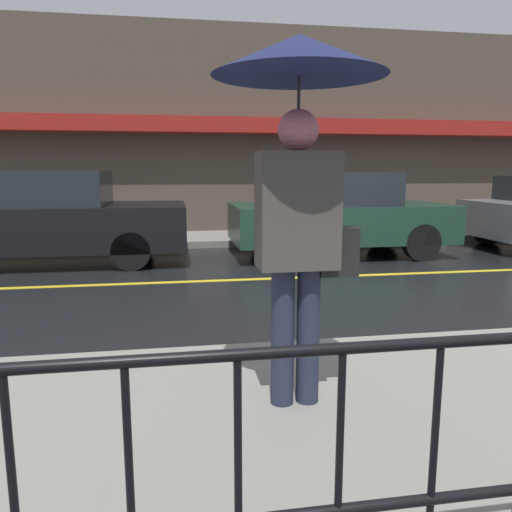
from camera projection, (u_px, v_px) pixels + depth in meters
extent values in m
plane|color=black|center=(329.00, 277.00, 7.54)|extent=(80.00, 80.00, 0.00)
cube|color=gray|center=(276.00, 237.00, 11.41)|extent=(28.00, 1.83, 0.14)
cube|color=gold|center=(329.00, 276.00, 7.54)|extent=(25.20, 0.12, 0.01)
cube|color=#4C4238|center=(267.00, 133.00, 12.04)|extent=(28.00, 0.30, 4.93)
cube|color=maroon|center=(271.00, 126.00, 11.60)|extent=(16.80, 0.55, 0.35)
cylinder|color=black|center=(238.00, 507.00, 1.47)|extent=(0.02, 0.02, 0.95)
cylinder|color=black|center=(338.00, 496.00, 1.52)|extent=(0.02, 0.02, 0.95)
cylinder|color=black|center=(432.00, 486.00, 1.57)|extent=(0.02, 0.02, 0.95)
cylinder|color=#23283D|center=(283.00, 337.00, 3.09)|extent=(0.14, 0.14, 0.87)
cylinder|color=#23283D|center=(308.00, 335.00, 3.12)|extent=(0.14, 0.14, 0.87)
cube|color=#47423D|center=(297.00, 210.00, 2.97)|extent=(0.47, 0.28, 0.69)
sphere|color=#C36A74|center=(298.00, 130.00, 2.89)|extent=(0.24, 0.24, 0.24)
cylinder|color=#262628|center=(298.00, 145.00, 2.90)|extent=(0.02, 0.02, 0.77)
cone|color=#191E4C|center=(299.00, 55.00, 2.82)|extent=(1.01, 1.01, 0.23)
cube|color=black|center=(338.00, 251.00, 3.06)|extent=(0.24, 0.12, 0.30)
cube|color=black|center=(46.00, 227.00, 8.50)|extent=(4.70, 1.89, 0.74)
cube|color=#1E2328|center=(32.00, 188.00, 8.35)|extent=(2.44, 1.74, 0.57)
cylinder|color=black|center=(138.00, 237.00, 9.60)|extent=(0.62, 0.22, 0.62)
cylinder|color=black|center=(131.00, 251.00, 7.98)|extent=(0.62, 0.22, 0.62)
cube|color=#193828|center=(339.00, 222.00, 9.35)|extent=(4.01, 1.85, 0.68)
cube|color=#1E2328|center=(332.00, 188.00, 9.22)|extent=(2.08, 1.70, 0.58)
cylinder|color=black|center=(383.00, 231.00, 10.40)|extent=(0.66, 0.22, 0.66)
cylinder|color=black|center=(421.00, 242.00, 8.81)|extent=(0.66, 0.22, 0.66)
cylinder|color=black|center=(266.00, 234.00, 9.99)|extent=(0.66, 0.22, 0.66)
cylinder|color=black|center=(284.00, 246.00, 8.41)|extent=(0.66, 0.22, 0.66)
cylinder|color=black|center=(488.00, 229.00, 10.82)|extent=(0.63, 0.22, 0.63)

